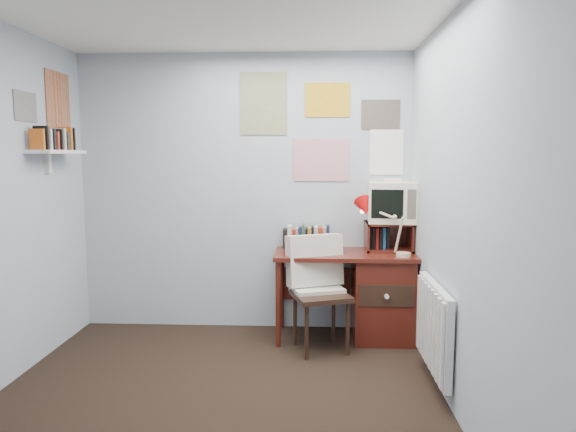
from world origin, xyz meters
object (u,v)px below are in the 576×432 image
at_px(desk_lamp, 404,231).
at_px(crt_tv, 392,200).
at_px(radiator, 434,327).
at_px(desk_chair, 321,296).
at_px(tv_riser, 388,236).
at_px(desk, 375,293).
at_px(wall_shelf, 57,152).

distance_m(desk_lamp, crt_tv, 0.37).
distance_m(desk_lamp, radiator, 0.95).
xyz_separation_m(desk_chair, crt_tv, (0.62, 0.44, 0.75)).
relative_size(desk_chair, tv_riser, 2.28).
bearing_deg(desk_lamp, desk, 157.77).
bearing_deg(desk, crt_tv, 42.09).
relative_size(desk_chair, desk_lamp, 2.11).
relative_size(tv_riser, radiator, 0.50).
xyz_separation_m(desk, wall_shelf, (-2.57, -0.38, 1.21)).
bearing_deg(crt_tv, wall_shelf, -163.60).
height_order(desk_chair, crt_tv, crt_tv).
bearing_deg(radiator, wall_shelf, 169.11).
bearing_deg(desk_lamp, radiator, -67.59).
bearing_deg(radiator, desk, 107.24).
xyz_separation_m(crt_tv, wall_shelf, (-2.72, -0.51, 0.42)).
xyz_separation_m(tv_riser, crt_tv, (0.03, 0.02, 0.32)).
bearing_deg(radiator, tv_riser, 99.28).
distance_m(desk_chair, tv_riser, 0.84).
height_order(tv_riser, radiator, tv_riser).
xyz_separation_m(desk_lamp, radiator, (0.08, -0.77, -0.56)).
bearing_deg(crt_tv, desk_chair, -139.27).
bearing_deg(desk_chair, tv_riser, 16.72).
bearing_deg(radiator, desk_lamp, 96.30).
xyz_separation_m(desk, crt_tv, (0.14, 0.13, 0.80)).
relative_size(tv_riser, wall_shelf, 0.65).
distance_m(tv_riser, radiator, 1.15).
bearing_deg(desk_lamp, wall_shelf, -159.39).
relative_size(desk_chair, radiator, 1.14).
height_order(desk_lamp, tv_riser, desk_lamp).
height_order(crt_tv, wall_shelf, wall_shelf).
relative_size(desk_lamp, radiator, 0.54).
relative_size(desk, desk_chair, 1.32).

